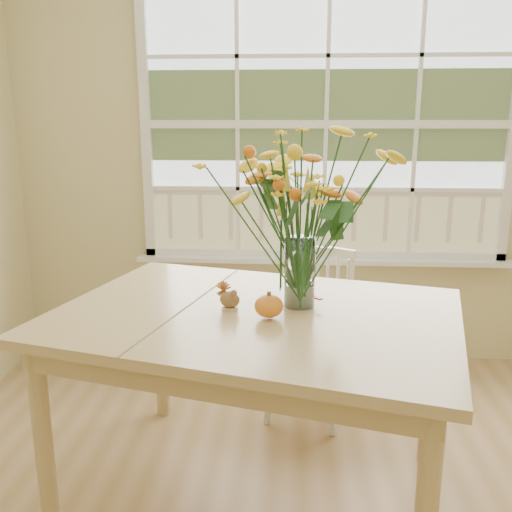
{
  "coord_description": "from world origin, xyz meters",
  "views": [
    {
      "loc": [
        -0.21,
        -1.24,
        1.56
      ],
      "look_at": [
        -0.34,
        0.81,
        1.05
      ],
      "focal_mm": 38.0,
      "sensor_mm": 36.0,
      "label": 1
    }
  ],
  "objects": [
    {
      "name": "window",
      "position": [
        0.0,
        2.21,
        1.53
      ],
      "size": [
        2.42,
        0.12,
        1.74
      ],
      "color": "silver",
      "rests_on": "wall_back"
    },
    {
      "name": "pumpkin",
      "position": [
        -0.29,
        0.71,
        0.88
      ],
      "size": [
        0.11,
        0.11,
        0.09
      ],
      "primitive_type": "ellipsoid",
      "color": "orange",
      "rests_on": "dining_table"
    },
    {
      "name": "dark_gourd",
      "position": [
        -0.15,
        0.91,
        0.87
      ],
      "size": [
        0.13,
        0.11,
        0.07
      ],
      "color": "#38160F",
      "rests_on": "dining_table"
    },
    {
      "name": "dining_table",
      "position": [
        -0.34,
        0.79,
        0.74
      ],
      "size": [
        1.79,
        1.47,
        0.83
      ],
      "rotation": [
        0.0,
        0.0,
        -0.25
      ],
      "color": "tan",
      "rests_on": "floor"
    },
    {
      "name": "wall_back",
      "position": [
        0.0,
        2.25,
        1.35
      ],
      "size": [
        4.0,
        0.02,
        2.7
      ],
      "primitive_type": "cube",
      "color": "beige",
      "rests_on": "floor"
    },
    {
      "name": "windsor_chair",
      "position": [
        -0.08,
        1.53,
        0.5
      ],
      "size": [
        0.51,
        0.49,
        0.89
      ],
      "rotation": [
        0.0,
        0.0,
        -0.29
      ],
      "color": "white",
      "rests_on": "floor"
    },
    {
      "name": "turkey_figurine",
      "position": [
        -0.45,
        0.8,
        0.88
      ],
      "size": [
        0.1,
        0.08,
        0.1
      ],
      "rotation": [
        0.0,
        0.0,
        -0.3
      ],
      "color": "#CCB78C",
      "rests_on": "dining_table"
    },
    {
      "name": "flower_vase",
      "position": [
        -0.17,
        0.86,
        1.26
      ],
      "size": [
        0.59,
        0.59,
        0.7
      ],
      "color": "white",
      "rests_on": "dining_table"
    }
  ]
}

